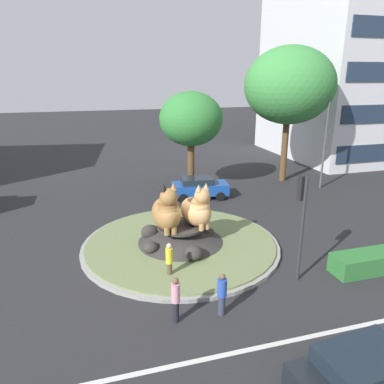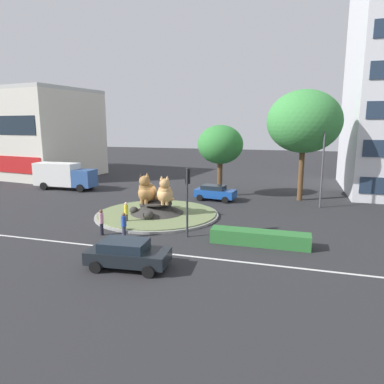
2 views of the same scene
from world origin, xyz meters
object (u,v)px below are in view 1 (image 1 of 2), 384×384
Objects in this scene: streetlight_arm at (323,134)px; pedestrian_yellow_shirt at (169,260)px; cat_statue_tabby at (167,212)px; office_tower at (373,19)px; cat_statue_calico at (197,210)px; traffic_light_mast at (302,209)px; second_tree_near_tower at (289,86)px; hatchback_near_shophouse at (199,187)px; pedestrian_blue_shirt at (222,293)px; pedestrian_pink_shirt at (176,298)px; sedan_on_far_lane at (368,373)px; broadleaf_tree_behind_island at (191,119)px.

pedestrian_yellow_shirt is at bearing 25.68° from streetlight_arm.
office_tower is at bearing 122.54° from cat_statue_tabby.
cat_statue_calico is 5.50m from traffic_light_mast.
second_tree_near_tower is 2.57× the size of hatchback_near_shophouse.
cat_statue_calico is 0.63× the size of hatchback_near_shophouse.
office_tower is 37.16m from pedestrian_blue_shirt.
pedestrian_blue_shirt is at bearing 5.75° from cat_statue_tabby.
second_tree_near_tower is at bearing 115.07° from cat_statue_calico.
office_tower is at bearing 32.90° from hatchback_near_shophouse.
office_tower is 38.30m from pedestrian_pink_shirt.
sedan_on_far_lane is at bearing -75.29° from pedestrian_yellow_shirt.
pedestrian_yellow_shirt is at bearing -106.45° from hatchback_near_shophouse.
pedestrian_blue_shirt is 5.21m from sedan_on_far_lane.
broadleaf_tree_behind_island is 4.31× the size of pedestrian_yellow_shirt.
hatchback_near_shophouse is (-0.80, 11.79, -2.47)m from traffic_light_mast.
traffic_light_mast is at bearing -86.74° from broadleaf_tree_behind_island.
broadleaf_tree_behind_island is 4.35× the size of pedestrian_blue_shirt.
broadleaf_tree_behind_island is 20.57m from sedan_on_far_lane.
traffic_light_mast is at bearing -133.57° from office_tower.
streetlight_arm reaches higher than sedan_on_far_lane.
broadleaf_tree_behind_island is 16.81m from pedestrian_pink_shirt.
second_tree_near_tower is at bearing 2.02° from broadleaf_tree_behind_island.
hatchback_near_shophouse is at bearing -3.32° from traffic_light_mast.
pedestrian_blue_shirt is 0.41× the size of hatchback_near_shophouse.
cat_statue_tabby is 0.35× the size of streetlight_arm.
cat_statue_calico is at bearing -100.69° from hatchback_near_shophouse.
hatchback_near_shophouse is at bearing 26.71° from pedestrian_blue_shirt.
streetlight_arm is (1.49, -2.88, -3.47)m from second_tree_near_tower.
cat_statue_tabby is at bearing -110.73° from hatchback_near_shophouse.
pedestrian_yellow_shirt is (-4.55, -12.55, -4.48)m from broadleaf_tree_behind_island.
pedestrian_blue_shirt reaches higher than hatchback_near_shophouse.
pedestrian_pink_shirt is at bearing -110.81° from pedestrian_yellow_shirt.
cat_statue_calico is 0.36× the size of broadleaf_tree_behind_island.
sedan_on_far_lane is at bearing -113.49° from second_tree_near_tower.
traffic_light_mast is 6.02m from pedestrian_yellow_shirt.
pedestrian_blue_shirt reaches higher than sedan_on_far_lane.
sedan_on_far_lane is 1.06× the size of hatchback_near_shophouse.
streetlight_arm reaches higher than traffic_light_mast.
broadleaf_tree_behind_island is (-0.80, 14.01, 2.13)m from traffic_light_mast.
office_tower is at bearing 126.21° from pedestrian_pink_shirt.
broadleaf_tree_behind_island is 8.49m from second_tree_near_tower.
broadleaf_tree_behind_island is 4.14× the size of pedestrian_pink_shirt.
cat_statue_tabby is 33.95m from office_tower.
second_tree_near_tower reaches higher than pedestrian_blue_shirt.
broadleaf_tree_behind_island is at bearing -177.98° from second_tree_near_tower.
pedestrian_pink_shirt is (-27.01, -23.78, -13.12)m from office_tower.
pedestrian_yellow_shirt is 0.39× the size of sedan_on_far_lane.
second_tree_near_tower is 2.43× the size of sedan_on_far_lane.
traffic_light_mast is 12.07m from hatchback_near_shophouse.
office_tower reaches higher than sedan_on_far_lane.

